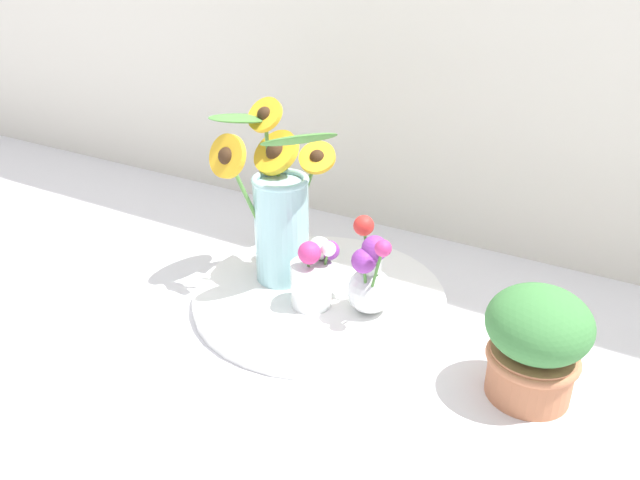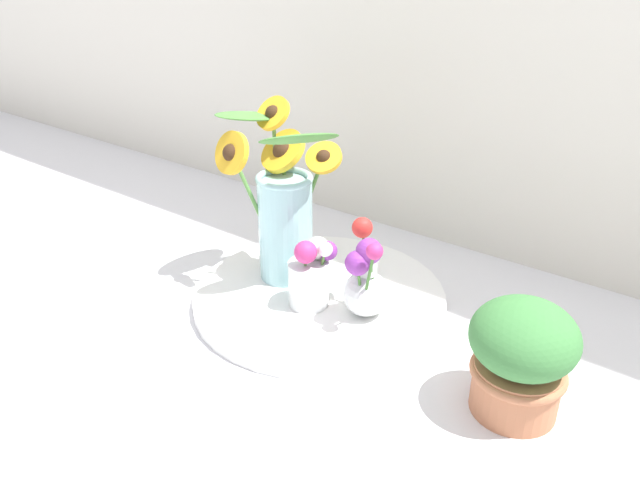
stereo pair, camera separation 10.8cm
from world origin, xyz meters
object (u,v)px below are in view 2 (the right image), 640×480
mason_jar_sunflowers (283,207)px  potted_plant (520,357)px  vase_bulb_right (365,279)px  serving_tray (320,297)px  vase_small_center (311,273)px

mason_jar_sunflowers → potted_plant: size_ratio=1.89×
potted_plant → vase_bulb_right: bearing=169.2°
serving_tray → mason_jar_sunflowers: bearing=171.4°
mason_jar_sunflowers → potted_plant: 0.49m
vase_bulb_right → potted_plant: size_ratio=0.95×
vase_small_center → vase_bulb_right: bearing=15.1°
vase_small_center → serving_tray: bearing=105.1°
serving_tray → vase_small_center: (0.01, -0.04, 0.07)m
mason_jar_sunflowers → vase_bulb_right: (0.20, -0.03, -0.07)m
serving_tray → vase_small_center: vase_small_center is taller
serving_tray → vase_small_center: size_ratio=3.51×
mason_jar_sunflowers → potted_plant: (0.48, -0.08, -0.07)m
mason_jar_sunflowers → potted_plant: mason_jar_sunflowers is taller
vase_bulb_right → mason_jar_sunflowers: bearing=171.7°
serving_tray → mason_jar_sunflowers: (-0.09, 0.01, 0.15)m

